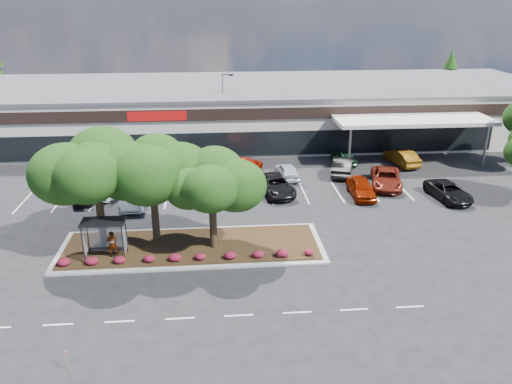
{
  "coord_description": "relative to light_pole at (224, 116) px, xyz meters",
  "views": [
    {
      "loc": [
        -0.2,
        -26.77,
        16.26
      ],
      "look_at": [
        2.72,
        7.61,
        2.6
      ],
      "focal_mm": 35.0,
      "sensor_mm": 36.0,
      "label": 1
    }
  ],
  "objects": [
    {
      "name": "car_16",
      "position": [
        12.05,
        -6.65,
        -2.99
      ],
      "size": [
        2.08,
        4.25,
        1.4
      ],
      "primitive_type": "imported",
      "rotation": [
        0.0,
        0.0,
        3.25
      ],
      "color": "#184325",
      "rests_on": "ground"
    },
    {
      "name": "bus_shelter",
      "position": [
        -8.42,
        -25.05,
        -1.39
      ],
      "size": [
        2.75,
        1.55,
        2.59
      ],
      "color": "black",
      "rests_on": "landscape_island"
    },
    {
      "name": "retail_store",
      "position": [
        -0.86,
        5.91,
        -0.54
      ],
      "size": [
        80.4,
        25.2,
        6.25
      ],
      "color": "beige",
      "rests_on": "ground"
    },
    {
      "name": "island_tree_east",
      "position": [
        -1.42,
        -24.3,
        -0.18
      ],
      "size": [
        5.8,
        5.8,
        6.5
      ],
      "primitive_type": null,
      "color": "black",
      "rests_on": "landscape_island"
    },
    {
      "name": "car_9",
      "position": [
        -9.94,
        -7.65,
        -3.0
      ],
      "size": [
        2.02,
        4.2,
        1.38
      ],
      "primitive_type": "imported",
      "rotation": [
        0.0,
        0.0,
        3.05
      ],
      "color": "#57575E",
      "rests_on": "ground"
    },
    {
      "name": "car_2",
      "position": [
        -7.97,
        -15.86,
        -2.84
      ],
      "size": [
        1.83,
        5.16,
        1.7
      ],
      "primitive_type": "imported",
      "rotation": [
        0.0,
        0.0,
        0.01
      ],
      "color": "silver",
      "rests_on": "ground"
    },
    {
      "name": "landscape_island",
      "position": [
        -2.92,
        -24.0,
        -3.57
      ],
      "size": [
        18.0,
        6.0,
        0.26
      ],
      "color": "#A0A09B",
      "rests_on": "ground"
    },
    {
      "name": "car_11",
      "position": [
        -3.6,
        -7.86,
        -2.95
      ],
      "size": [
        2.85,
        5.38,
        1.49
      ],
      "primitive_type": "imported",
      "rotation": [
        0.0,
        0.0,
        3.3
      ],
      "color": "black",
      "rests_on": "ground"
    },
    {
      "name": "shrub_row",
      "position": [
        -2.92,
        -26.1,
        -3.18
      ],
      "size": [
        17.0,
        0.8,
        0.5
      ],
      "primitive_type": null,
      "color": "maroon",
      "rests_on": "landscape_island"
    },
    {
      "name": "car_1",
      "position": [
        -10.14,
        -13.37,
        -2.9
      ],
      "size": [
        3.19,
        5.08,
        1.58
      ],
      "primitive_type": "imported",
      "rotation": [
        0.0,
        0.0,
        -0.34
      ],
      "color": "silver",
      "rests_on": "ground"
    },
    {
      "name": "ground",
      "position": [
        -0.92,
        -28.0,
        -3.69
      ],
      "size": [
        160.0,
        160.0,
        0.0
      ],
      "primitive_type": "plane",
      "color": "black",
      "rests_on": "ground"
    },
    {
      "name": "car_13",
      "position": [
        1.83,
        -9.18,
        -2.92
      ],
      "size": [
        3.88,
        5.71,
        1.54
      ],
      "primitive_type": "imported",
      "rotation": [
        0.0,
        0.0,
        2.78
      ],
      "color": "#9C1705",
      "rests_on": "ground"
    },
    {
      "name": "car_15",
      "position": [
        11.12,
        -9.87,
        -2.83
      ],
      "size": [
        3.37,
        5.53,
        1.72
      ],
      "primitive_type": "imported",
      "rotation": [
        0.0,
        0.0,
        2.82
      ],
      "color": "black",
      "rests_on": "ground"
    },
    {
      "name": "car_14",
      "position": [
        5.6,
        -10.47,
        -2.98
      ],
      "size": [
        2.22,
        4.4,
        1.44
      ],
      "primitive_type": "imported",
      "rotation": [
        0.0,
        0.0,
        3.27
      ],
      "color": "silver",
      "rests_on": "ground"
    },
    {
      "name": "car_7",
      "position": [
        14.23,
        -13.51,
        -2.91
      ],
      "size": [
        3.96,
        6.1,
        1.56
      ],
      "primitive_type": "imported",
      "rotation": [
        0.0,
        0.0,
        -0.26
      ],
      "color": "maroon",
      "rests_on": "ground"
    },
    {
      "name": "car_6",
      "position": [
        11.31,
        -15.63,
        -2.9
      ],
      "size": [
        1.97,
        4.68,
        1.58
      ],
      "primitive_type": "imported",
      "rotation": [
        0.0,
        0.0,
        -0.02
      ],
      "color": "#7A1700",
      "rests_on": "ground"
    },
    {
      "name": "car_17",
      "position": [
        17.9,
        -7.5,
        -2.89
      ],
      "size": [
        2.5,
        5.08,
        1.6
      ],
      "primitive_type": "imported",
      "rotation": [
        0.0,
        0.0,
        3.31
      ],
      "color": "brown",
      "rests_on": "ground"
    },
    {
      "name": "conifer_north_east",
      "position": [
        33.08,
        16.0,
        0.81
      ],
      "size": [
        3.96,
        3.96,
        9.0
      ],
      "primitive_type": "cone",
      "color": "black",
      "rests_on": "ground"
    },
    {
      "name": "car_5",
      "position": [
        4.0,
        -14.32,
        -2.92
      ],
      "size": [
        3.55,
        5.93,
        1.54
      ],
      "primitive_type": "imported",
      "rotation": [
        0.0,
        0.0,
        0.19
      ],
      "color": "black",
      "rests_on": "ground"
    },
    {
      "name": "car_8",
      "position": [
        18.56,
        -16.85,
        -2.99
      ],
      "size": [
        2.94,
        5.3,
        1.4
      ],
      "primitive_type": "imported",
      "rotation": [
        0.0,
        0.0,
        0.12
      ],
      "color": "black",
      "rests_on": "ground"
    },
    {
      "name": "car_0",
      "position": [
        -12.5,
        -14.63,
        -2.97
      ],
      "size": [
        2.79,
        4.54,
        1.44
      ],
      "primitive_type": "imported",
      "rotation": [
        0.0,
        0.0,
        0.28
      ],
      "color": "black",
      "rests_on": "ground"
    },
    {
      "name": "car_12",
      "position": [
        1.08,
        -8.53,
        -2.89
      ],
      "size": [
        3.1,
        5.16,
        1.61
      ],
      "primitive_type": "imported",
      "rotation": [
        0.0,
        0.0,
        2.83
      ],
      "color": "#9F2418",
      "rests_on": "ground"
    },
    {
      "name": "lane_markings",
      "position": [
        -1.06,
        -17.57,
        -3.69
      ],
      "size": [
        33.12,
        20.06,
        0.01
      ],
      "color": "silver",
      "rests_on": "ground"
    },
    {
      "name": "light_pole",
      "position": [
        0.0,
        0.0,
        0.0
      ],
      "size": [
        1.43,
        0.5,
        8.42
      ],
      "rotation": [
        0.0,
        0.0,
        -0.03
      ],
      "color": "#A0A09B",
      "rests_on": "ground"
    },
    {
      "name": "car_4",
      "position": [
        -0.96,
        -13.24,
        -2.96
      ],
      "size": [
        2.32,
        4.67,
        1.47
      ],
      "primitive_type": "imported",
      "rotation": [
        0.0,
        0.0,
        0.18
      ],
      "color": "#184B26",
      "rests_on": "ground"
    },
    {
      "name": "island_tree_west",
      "position": [
        -8.92,
        -23.5,
        0.51
      ],
      "size": [
        7.2,
        7.2,
        7.89
      ],
      "primitive_type": null,
      "color": "black",
      "rests_on": "landscape_island"
    },
    {
      "name": "person_waiting",
      "position": [
        -8.03,
        -25.1,
        -2.53
      ],
      "size": [
        0.77,
        0.65,
        1.8
      ],
      "primitive_type": "imported",
      "rotation": [
        0.0,
        0.0,
        3.53
      ],
      "color": "#594C47",
      "rests_on": "landscape_island"
    },
    {
      "name": "survey_stake",
      "position": [
        -8.25,
        -35.57,
        -3.0
      ],
      "size": [
        0.07,
        0.14,
        1.08
      ],
      "color": "tan",
      "rests_on": "ground"
    },
    {
      "name": "car_3",
      "position": [
        -0.07,
        -13.42,
        -2.85
      ],
      "size": [
        4.23,
        6.57,
        1.69
      ],
      "primitive_type": "imported",
      "rotation": [
        0.0,
        0.0,
        -0.25
      ],
      "color": "black",
      "rests_on": "ground"
    },
    {
      "name": "island_tree_mid",
      "position": [
        -5.42,
        -22.8,
        0.23
      ],
      "size": [
        6.6,
        6.6,
        7.32
      ],
      "primitive_type": null,
      "color": "black",
      "rests_on": "landscape_island"
    },
    {
      "name": "car_10",
      "position": [
        -8.52,
        -6.86,
        -2.91
      ],
      "size": [
        2.9,
        4.88,
        1.56
      ],
      "primitive_type": "imported",
      "rotation": [
        0.0,
        0.0,
        3.39
      ],
      "color": "#515158",
      "rests_on": "ground"
    }
  ]
}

